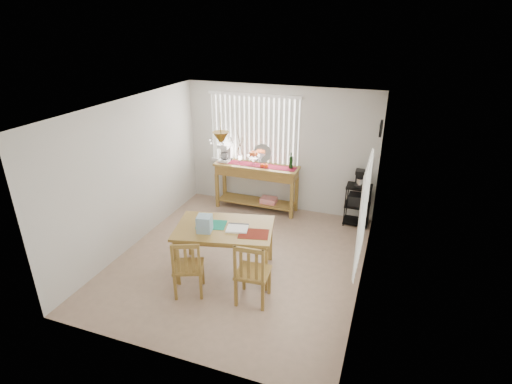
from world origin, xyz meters
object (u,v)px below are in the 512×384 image
at_px(sideboard, 257,176).
at_px(chair_right, 252,273).
at_px(cart_items, 360,178).
at_px(dining_table, 224,232).
at_px(chair_left, 188,267).
at_px(wire_cart, 358,201).

relative_size(sideboard, chair_right, 1.78).
bearing_deg(chair_right, cart_items, 69.28).
height_order(sideboard, dining_table, sideboard).
xyz_separation_m(cart_items, dining_table, (-1.79, -2.38, -0.26)).
relative_size(cart_items, dining_table, 0.20).
relative_size(dining_table, chair_left, 1.80).
bearing_deg(cart_items, dining_table, -127.04).
distance_m(dining_table, chair_left, 0.81).
distance_m(chair_left, chair_right, 0.95).
distance_m(cart_items, chair_right, 3.20).
xyz_separation_m(wire_cart, cart_items, (0.00, 0.01, 0.48)).
relative_size(wire_cart, chair_right, 0.82).
distance_m(cart_items, chair_left, 3.76).
relative_size(sideboard, dining_table, 1.05).
bearing_deg(chair_left, sideboard, 90.63).
bearing_deg(sideboard, dining_table, -82.69).
height_order(cart_items, chair_left, cart_items).
relative_size(cart_items, chair_right, 0.34).
bearing_deg(cart_items, chair_left, -123.66).
bearing_deg(sideboard, chair_right, -71.55).
xyz_separation_m(sideboard, cart_items, (2.10, 0.03, 0.23)).
distance_m(dining_table, chair_right, 0.92).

